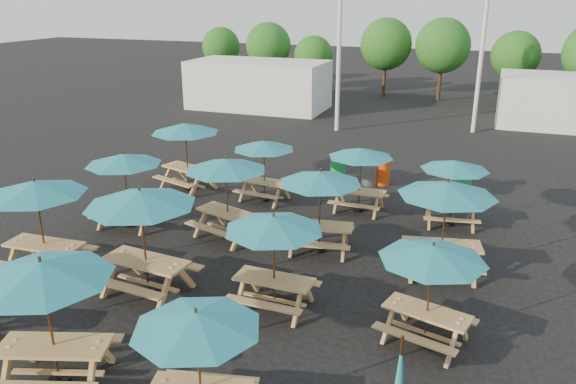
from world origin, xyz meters
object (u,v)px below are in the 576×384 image
(picnic_unit_1, at_px, (36,193))
(picnic_unit_14, at_px, (447,194))
(picnic_unit_9, at_px, (274,228))
(picnic_unit_15, at_px, (455,168))
(picnic_unit_7, at_px, (264,148))
(picnic_unit_13, at_px, (432,258))
(picnic_unit_6, at_px, (226,168))
(waste_bin_1, at_px, (382,172))
(picnic_unit_8, at_px, (197,326))
(picnic_unit_5, at_px, (141,203))
(waste_bin_0, at_px, (338,170))
(picnic_unit_3, at_px, (185,131))
(waste_bin_2, at_px, (370,173))
(picnic_unit_11, at_px, (361,156))
(waste_bin_3, at_px, (463,181))
(picnic_unit_2, at_px, (124,163))
(picnic_unit_10, at_px, (320,181))
(picnic_unit_4, at_px, (42,277))

(picnic_unit_1, height_order, picnic_unit_14, picnic_unit_1)
(picnic_unit_9, height_order, picnic_unit_15, picnic_unit_9)
(picnic_unit_7, height_order, picnic_unit_13, picnic_unit_13)
(picnic_unit_6, distance_m, waste_bin_1, 7.14)
(picnic_unit_14, xyz_separation_m, waste_bin_1, (-2.73, 6.36, -1.66))
(picnic_unit_7, xyz_separation_m, picnic_unit_15, (6.02, -0.03, -0.04))
(picnic_unit_8, distance_m, picnic_unit_13, 4.69)
(picnic_unit_5, distance_m, waste_bin_0, 9.76)
(picnic_unit_3, relative_size, picnic_unit_5, 1.09)
(picnic_unit_3, distance_m, waste_bin_2, 6.72)
(picnic_unit_8, bearing_deg, picnic_unit_7, 94.26)
(picnic_unit_8, relative_size, picnic_unit_11, 1.16)
(picnic_unit_14, xyz_separation_m, waste_bin_3, (0.10, 6.36, -1.66))
(picnic_unit_2, bearing_deg, waste_bin_0, 48.81)
(picnic_unit_1, distance_m, picnic_unit_10, 6.93)
(picnic_unit_11, height_order, picnic_unit_14, picnic_unit_14)
(picnic_unit_1, distance_m, picnic_unit_9, 5.90)
(picnic_unit_7, bearing_deg, picnic_unit_13, -39.13)
(picnic_unit_13, bearing_deg, picnic_unit_3, 159.08)
(waste_bin_1, relative_size, waste_bin_3, 1.00)
(picnic_unit_8, xyz_separation_m, picnic_unit_9, (-0.21, 3.69, 0.10))
(picnic_unit_14, distance_m, waste_bin_0, 7.63)
(picnic_unit_9, height_order, picnic_unit_10, picnic_unit_10)
(picnic_unit_4, bearing_deg, picnic_unit_8, -18.13)
(picnic_unit_2, height_order, picnic_unit_13, picnic_unit_2)
(waste_bin_1, distance_m, waste_bin_2, 0.45)
(picnic_unit_5, height_order, picnic_unit_9, picnic_unit_5)
(picnic_unit_4, distance_m, picnic_unit_15, 11.50)
(picnic_unit_7, relative_size, waste_bin_1, 2.52)
(picnic_unit_2, bearing_deg, picnic_unit_13, -21.95)
(picnic_unit_13, xyz_separation_m, waste_bin_2, (-3.18, 9.24, -1.42))
(picnic_unit_7, height_order, picnic_unit_14, picnic_unit_14)
(picnic_unit_11, bearing_deg, waste_bin_2, 97.05)
(picnic_unit_3, bearing_deg, picnic_unit_2, -71.95)
(picnic_unit_1, relative_size, picnic_unit_3, 0.85)
(picnic_unit_11, distance_m, waste_bin_3, 4.39)
(waste_bin_0, bearing_deg, picnic_unit_2, -127.36)
(picnic_unit_11, xyz_separation_m, picnic_unit_14, (2.89, -3.46, 0.28))
(waste_bin_1, bearing_deg, picnic_unit_10, -94.43)
(picnic_unit_7, distance_m, picnic_unit_10, 4.21)
(picnic_unit_5, height_order, picnic_unit_10, picnic_unit_5)
(picnic_unit_10, xyz_separation_m, waste_bin_2, (0.07, 5.94, -1.53))
(picnic_unit_4, relative_size, picnic_unit_11, 1.43)
(picnic_unit_2, distance_m, picnic_unit_11, 7.10)
(picnic_unit_4, bearing_deg, picnic_unit_7, 72.53)
(picnic_unit_2, relative_size, waste_bin_2, 2.60)
(picnic_unit_7, relative_size, picnic_unit_14, 0.81)
(picnic_unit_7, relative_size, picnic_unit_15, 0.98)
(picnic_unit_3, relative_size, picnic_unit_15, 1.28)
(picnic_unit_2, bearing_deg, picnic_unit_3, 86.47)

